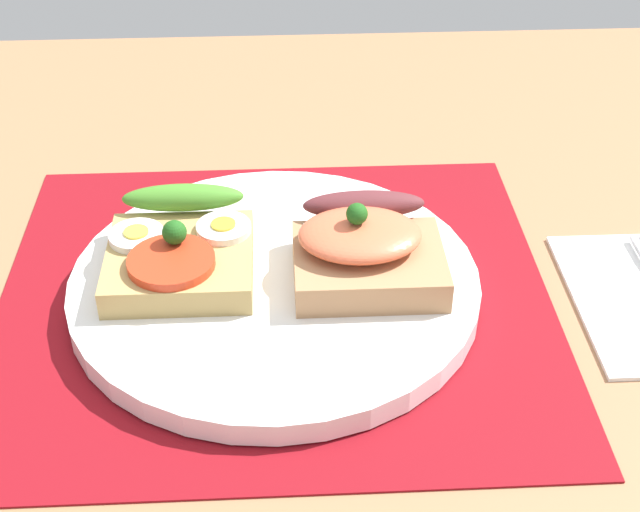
{
  "coord_description": "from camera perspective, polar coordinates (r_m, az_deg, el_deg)",
  "views": [
    {
      "loc": [
        0.51,
        -48.2,
        38.33
      ],
      "look_at": [
        3.0,
        0.0,
        3.35
      ],
      "focal_mm": 51.53,
      "sensor_mm": 36.0,
      "label": 1
    }
  ],
  "objects": [
    {
      "name": "ground_plane",
      "position": [
        0.63,
        -2.75,
        -3.76
      ],
      "size": [
        120.0,
        90.0,
        3.2
      ],
      "primitive_type": "cube",
      "color": "#A06E4A"
    },
    {
      "name": "sandwich_salmon",
      "position": [
        0.6,
        2.84,
        0.44
      ],
      "size": [
        9.7,
        9.19,
        5.4
      ],
      "color": "tan",
      "rests_on": "plate"
    },
    {
      "name": "plate",
      "position": [
        0.61,
        -2.82,
        -1.82
      ],
      "size": [
        27.04,
        27.04,
        1.55
      ],
      "primitive_type": "cylinder",
      "color": "white",
      "rests_on": "placemat"
    },
    {
      "name": "placemat",
      "position": [
        0.61,
        -2.8,
        -2.5
      ],
      "size": [
        36.67,
        33.54,
        0.3
      ],
      "primitive_type": "cube",
      "color": "maroon",
      "rests_on": "ground_plane"
    },
    {
      "name": "sandwich_egg_tomato",
      "position": [
        0.61,
        -8.7,
        0.35
      ],
      "size": [
        9.47,
        10.58,
        4.14
      ],
      "color": "tan",
      "rests_on": "plate"
    }
  ]
}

